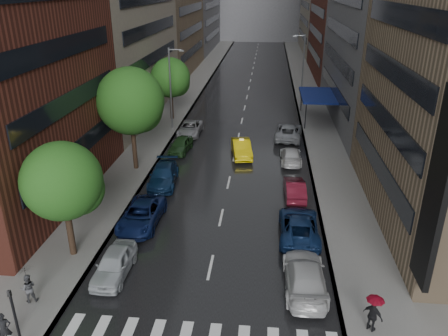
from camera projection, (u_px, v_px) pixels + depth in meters
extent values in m
plane|color=gray|center=(200.00, 314.00, 22.29)|extent=(220.00, 220.00, 0.00)
cube|color=black|center=(248.00, 91.00, 68.05)|extent=(14.00, 140.00, 0.01)
cube|color=gray|center=(191.00, 89.00, 68.85)|extent=(4.00, 140.00, 0.15)
cube|color=gray|center=(307.00, 92.00, 67.20)|extent=(4.00, 140.00, 0.15)
cube|color=silver|center=(69.00, 334.00, 21.01)|extent=(0.55, 2.80, 0.01)
cube|color=silver|center=(97.00, 336.00, 20.88)|extent=(0.55, 2.80, 0.01)
cube|color=maroon|center=(4.00, 24.00, 29.55)|extent=(8.00, 20.00, 26.00)
cube|color=#937A5B|center=(170.00, 10.00, 77.94)|extent=(8.00, 28.00, 22.00)
cube|color=slate|center=(377.00, 17.00, 49.16)|extent=(8.00, 28.00, 24.00)
cube|color=black|center=(437.00, 192.00, 20.55)|extent=(0.30, 2.20, 10.00)
cylinder|color=#382619|center=(70.00, 227.00, 26.30)|extent=(0.40, 0.40, 4.07)
sphere|color=#1E5116|center=(62.00, 181.00, 25.10)|extent=(4.65, 4.65, 4.65)
cylinder|color=#382619|center=(134.00, 143.00, 38.56)|extent=(0.40, 0.40, 5.06)
sphere|color=#1E5116|center=(130.00, 101.00, 37.07)|extent=(5.78, 5.78, 5.78)
cylinder|color=#382619|center=(172.00, 103.00, 53.12)|extent=(0.40, 0.40, 4.14)
sphere|color=#1E5116|center=(170.00, 78.00, 51.90)|extent=(4.73, 4.73, 4.73)
imported|color=yellow|center=(241.00, 148.00, 42.28)|extent=(2.50, 5.08, 1.60)
imported|color=#B0B6BA|center=(114.00, 264.00, 25.01)|extent=(1.81, 4.39, 1.49)
imported|color=#0F1C48|center=(141.00, 215.00, 30.24)|extent=(2.61, 5.50, 1.52)
imported|color=#0F2546|center=(163.00, 175.00, 36.41)|extent=(2.61, 5.51, 1.55)
imported|color=#1D3C1B|center=(181.00, 145.00, 43.34)|extent=(2.13, 4.42, 1.46)
imported|color=gray|center=(190.00, 128.00, 48.30)|extent=(2.48, 5.21, 1.43)
imported|color=silver|center=(305.00, 276.00, 23.89)|extent=(2.33, 5.55, 1.60)
imported|color=#10234B|center=(299.00, 226.00, 28.87)|extent=(2.64, 5.63, 1.56)
imported|color=maroon|center=(295.00, 189.00, 34.17)|extent=(1.68, 4.40, 1.43)
imported|color=silver|center=(291.00, 155.00, 40.86)|extent=(1.93, 4.65, 1.34)
imported|color=gray|center=(288.00, 132.00, 47.00)|extent=(3.22, 6.02, 1.61)
imported|color=black|center=(4.00, 330.00, 19.90)|extent=(0.75, 0.69, 1.72)
imported|color=#4B4C50|center=(28.00, 288.00, 22.67)|extent=(0.96, 0.87, 1.62)
imported|color=black|center=(25.00, 275.00, 22.35)|extent=(0.96, 0.98, 0.88)
imported|color=black|center=(373.00, 316.00, 20.74)|extent=(1.02, 0.98, 1.71)
imported|color=maroon|center=(375.00, 302.00, 20.42)|extent=(0.82, 0.82, 0.72)
cylinder|color=black|center=(17.00, 325.00, 19.17)|extent=(0.12, 0.12, 3.20)
imported|color=black|center=(11.00, 299.00, 18.62)|extent=(0.18, 0.15, 0.90)
cylinder|color=gray|center=(171.00, 89.00, 48.64)|extent=(0.18, 0.18, 9.00)
cube|color=gray|center=(181.00, 51.00, 46.87)|extent=(0.50, 0.22, 0.16)
cylinder|color=gray|center=(303.00, 68.00, 60.94)|extent=(0.18, 0.18, 9.00)
cube|color=gray|center=(295.00, 36.00, 59.42)|extent=(0.50, 0.22, 0.16)
cube|color=navy|center=(318.00, 95.00, 52.26)|extent=(4.00, 8.00, 0.25)
cylinder|color=black|center=(306.00, 116.00, 49.52)|extent=(0.12, 0.12, 3.00)
cylinder|color=black|center=(301.00, 99.00, 56.48)|extent=(0.12, 0.12, 3.00)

